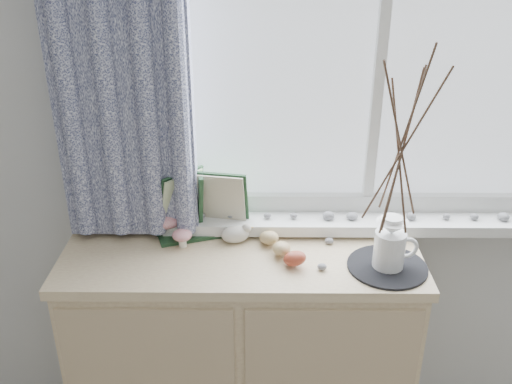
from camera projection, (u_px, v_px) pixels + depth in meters
sideboard at (242, 352)px, 2.08m from camera, size 1.20×0.45×0.85m
botanical_book at (200, 207)px, 1.93m from camera, size 0.38×0.23×0.25m
toadstool_cluster at (171, 224)px, 1.96m from camera, size 0.14×0.15×0.09m
wooden_eggs at (282, 248)px, 1.87m from camera, size 0.14×0.18×0.07m
songbird_figurine at (235, 233)px, 1.95m from camera, size 0.14×0.08×0.07m
crocheted_doily at (387, 267)px, 1.82m from camera, size 0.26×0.26×0.01m
twig_pitcher at (402, 143)px, 1.63m from camera, size 0.29×0.29×0.74m
sideboard_pebbles at (347, 257)px, 1.86m from camera, size 0.25×0.19×0.02m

